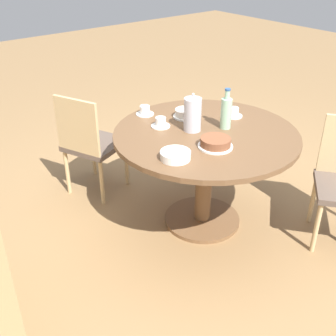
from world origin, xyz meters
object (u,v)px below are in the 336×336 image
Objects in this scene: cake_second at (186,114)px; cup_a at (161,123)px; cup_c at (145,111)px; coffee_pot at (193,113)px; cake_main at (216,143)px; water_bottle at (226,112)px; cup_b at (233,113)px; chair_a at (90,142)px.

cup_a is at bearing 94.11° from cake_second.
coffee_pot is at bearing -168.61° from cup_c.
cake_main is at bearing 168.65° from coffee_pot.
water_bottle reaches higher than cake_main.
cup_a is (0.48, 0.08, -0.00)m from cake_main.
cup_a is at bearing 70.25° from cup_b.
cake_main is at bearing 121.35° from cup_b.
water_bottle is 0.47m from cup_a.
cup_a is (0.31, 0.34, -0.09)m from water_bottle.
coffee_pot is 2.00× the size of cup_a.
cake_second is at bearing -162.53° from chair_a.
chair_a reaches higher than cup_b.
cup_b is 0.67m from cup_c.
coffee_pot is at bearing -176.88° from chair_a.
chair_a is 3.25× the size of coffee_pot.
cake_second is (0.50, -0.18, -0.00)m from cake_main.
cup_c is (0.44, 0.09, -0.10)m from coffee_pot.
chair_a is at bearing 39.91° from cake_second.
coffee_pot is 0.31m from cake_main.
cake_second is (-0.60, -0.50, 0.31)m from chair_a.
chair_a is 0.84m from cake_second.
coffee_pot is at bearing -144.46° from cup_a.
cup_c is at bearing 41.26° from cake_second.
chair_a is 1.17m from water_bottle.
cup_c is (0.73, 0.03, -0.00)m from cake_main.
chair_a is at bearing 22.14° from cup_a.
cake_main is (-1.10, -0.33, 0.31)m from chair_a.
cup_b is (-0.21, -0.29, -0.00)m from cake_second.
chair_a is 1.18m from cup_b.
water_bottle is at bearing -169.69° from chair_a.
cake_second is 1.36× the size of cup_c.
coffee_pot is 0.26m from cake_second.
water_bottle reaches higher than cup_b.
water_bottle is 0.33m from cake_main.
coffee_pot is 1.20× the size of cake_main.
cup_a is at bearing 8.90° from cake_main.
coffee_pot reaches higher than cup_a.
water_bottle is (-0.92, -0.59, 0.40)m from chair_a.
cup_a is 0.58m from cup_b.
water_bottle is 1.56× the size of cake_second.
cup_a is at bearing 169.86° from cup_c.
cup_a is 0.26m from cup_c.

